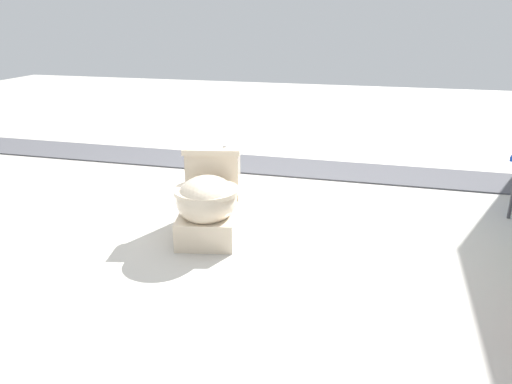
# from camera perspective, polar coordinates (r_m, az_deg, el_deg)

# --- Properties ---
(ground_plane) EXTENTS (14.00, 14.00, 0.00)m
(ground_plane) POSITION_cam_1_polar(r_m,az_deg,el_deg) (3.34, -1.75, -3.37)
(ground_plane) COLOR #B7B2A8
(gravel_strip) EXTENTS (0.56, 8.00, 0.01)m
(gravel_strip) POSITION_cam_1_polar(r_m,az_deg,el_deg) (4.45, 9.23, 2.43)
(gravel_strip) COLOR #4C4C51
(gravel_strip) RESTS_ON ground
(toilet) EXTENTS (0.69, 0.49, 0.52)m
(toilet) POSITION_cam_1_polar(r_m,az_deg,el_deg) (3.10, -5.38, -0.93)
(toilet) COLOR beige
(toilet) RESTS_ON ground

